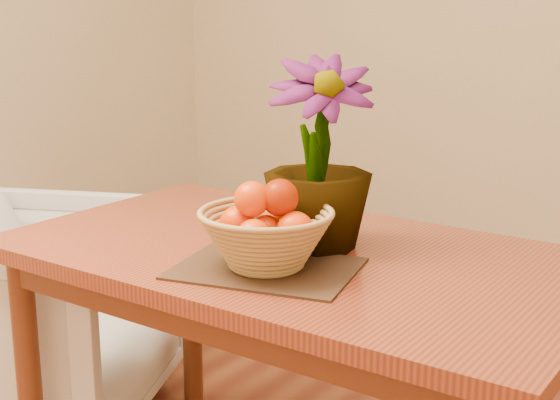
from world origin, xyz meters
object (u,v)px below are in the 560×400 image
Objects in this scene: potted_plant at (318,154)px; table at (295,284)px; wicker_basket at (266,241)px; armchair at (35,307)px.

table is at bearing -173.94° from potted_plant.
wicker_basket is at bearing -78.32° from table.
wicker_basket is at bearing -130.24° from potted_plant.
wicker_basket is 0.38× the size of armchair.
armchair reaches higher than table.
wicker_basket is 0.26m from potted_plant.
potted_plant reaches higher than armchair.
wicker_basket is at bearing -121.71° from armchair.
armchair is (-1.01, 0.14, -0.43)m from wicker_basket.
wicker_basket is 0.66× the size of potted_plant.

